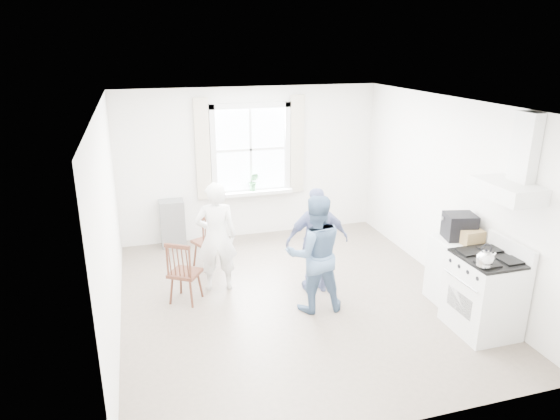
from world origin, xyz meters
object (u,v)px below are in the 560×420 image
at_px(stereo_stack, 459,226).
at_px(person_mid, 315,254).
at_px(gas_stove, 484,293).
at_px(person_left, 216,237).
at_px(windsor_chair_b, 181,267).
at_px(person_right, 317,241).
at_px(low_cabinet, 453,270).
at_px(windsor_chair_a, 211,235).

distance_m(stereo_stack, person_mid, 1.88).
relative_size(gas_stove, person_left, 0.72).
bearing_deg(windsor_chair_b, person_right, -3.82).
relative_size(low_cabinet, person_left, 0.58).
relative_size(windsor_chair_b, person_right, 0.60).
distance_m(gas_stove, low_cabinet, 0.70).
bearing_deg(windsor_chair_a, gas_stove, -42.76).
relative_size(stereo_stack, windsor_chair_a, 0.48).
xyz_separation_m(low_cabinet, windsor_chair_b, (-3.43, 0.93, 0.09)).
bearing_deg(windsor_chair_a, windsor_chair_b, -118.52).
height_order(windsor_chair_b, person_mid, person_mid).
height_order(windsor_chair_a, person_mid, person_mid).
relative_size(gas_stove, stereo_stack, 2.60).
bearing_deg(gas_stove, stereo_stack, 83.28).
bearing_deg(person_left, person_mid, 146.66).
distance_m(low_cabinet, person_mid, 1.87).
bearing_deg(stereo_stack, person_left, 157.16).
bearing_deg(stereo_stack, person_right, 153.71).
xyz_separation_m(low_cabinet, person_mid, (-1.82, 0.34, 0.32)).
xyz_separation_m(gas_stove, person_mid, (-1.75, 1.04, 0.28)).
height_order(stereo_stack, windsor_chair_b, stereo_stack).
height_order(person_left, person_right, person_left).
xyz_separation_m(stereo_stack, windsor_chair_a, (-2.91, 1.91, -0.52)).
bearing_deg(person_right, windsor_chair_b, 1.56).
bearing_deg(low_cabinet, gas_stove, -95.68).
xyz_separation_m(windsor_chair_a, person_left, (-0.02, -0.68, 0.23)).
distance_m(stereo_stack, windsor_chair_b, 3.61).
bearing_deg(windsor_chair_b, low_cabinet, -15.13).
bearing_deg(person_right, stereo_stack, 159.09).
bearing_deg(person_mid, person_left, -33.97).
distance_m(gas_stove, windsor_chair_b, 3.74).
height_order(windsor_chair_a, person_left, person_left).
relative_size(stereo_stack, person_left, 0.28).
xyz_separation_m(low_cabinet, stereo_stack, (0.01, 0.00, 0.61)).
distance_m(low_cabinet, person_left, 3.18).
bearing_deg(person_mid, windsor_chair_b, -14.68).
bearing_deg(stereo_stack, windsor_chair_b, 165.00).
bearing_deg(windsor_chair_a, person_left, -91.36).
bearing_deg(windsor_chair_b, gas_stove, -25.84).
height_order(gas_stove, stereo_stack, stereo_stack).
relative_size(windsor_chair_a, person_mid, 0.58).
height_order(stereo_stack, windsor_chair_a, stereo_stack).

